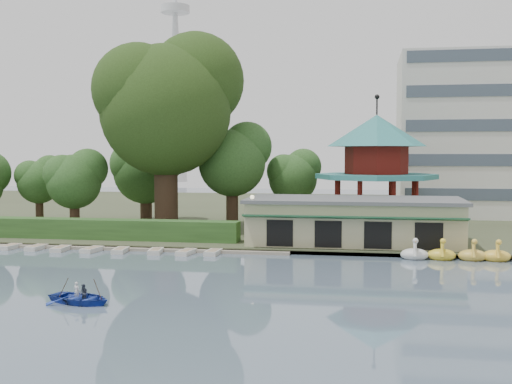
% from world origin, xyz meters
% --- Properties ---
extents(ground_plane, '(220.00, 220.00, 0.00)m').
position_xyz_m(ground_plane, '(0.00, 0.00, 0.00)').
color(ground_plane, slate).
rests_on(ground_plane, ground).
extents(shore, '(220.00, 70.00, 0.40)m').
position_xyz_m(shore, '(0.00, 52.00, 0.20)').
color(shore, '#424930').
rests_on(shore, ground).
extents(embankment, '(220.00, 0.60, 0.30)m').
position_xyz_m(embankment, '(0.00, 17.30, 0.15)').
color(embankment, gray).
rests_on(embankment, ground).
extents(dock, '(34.00, 1.60, 0.24)m').
position_xyz_m(dock, '(-12.00, 17.20, 0.12)').
color(dock, gray).
rests_on(dock, ground).
extents(boathouse, '(18.60, 9.39, 3.90)m').
position_xyz_m(boathouse, '(10.00, 21.97, 2.37)').
color(boathouse, '#BBB58A').
rests_on(boathouse, shore).
extents(pavilion, '(12.40, 12.40, 13.50)m').
position_xyz_m(pavilion, '(12.00, 32.00, 7.48)').
color(pavilion, '#BBB58A').
rests_on(pavilion, shore).
extents(broadcast_tower, '(8.00, 8.00, 96.00)m').
position_xyz_m(broadcast_tower, '(-42.00, 140.00, 33.98)').
color(broadcast_tower, silver).
rests_on(broadcast_tower, ground).
extents(hedge, '(30.00, 2.00, 1.80)m').
position_xyz_m(hedge, '(-15.00, 20.50, 1.30)').
color(hedge, '#305925').
rests_on(hedge, shore).
extents(lamp_post, '(0.36, 0.36, 4.28)m').
position_xyz_m(lamp_post, '(1.50, 19.00, 3.34)').
color(lamp_post, black).
rests_on(lamp_post, shore).
extents(big_tree, '(14.56, 13.56, 20.23)m').
position_xyz_m(big_tree, '(-8.82, 28.21, 13.55)').
color(big_tree, '#3A281C').
rests_on(big_tree, shore).
extents(small_trees, '(39.41, 16.65, 11.17)m').
position_xyz_m(small_trees, '(-13.30, 31.97, 6.39)').
color(small_trees, '#3A281C').
rests_on(small_trees, shore).
extents(moored_rowboats, '(27.13, 2.76, 0.36)m').
position_xyz_m(moored_rowboats, '(-14.08, 15.78, 0.18)').
color(moored_rowboats, beige).
rests_on(moored_rowboats, ground).
extents(rowboat_with_passengers, '(6.14, 5.12, 2.01)m').
position_xyz_m(rowboat_with_passengers, '(-4.41, -1.69, 0.55)').
color(rowboat_with_passengers, '#233DA3').
rests_on(rowboat_with_passengers, ground).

